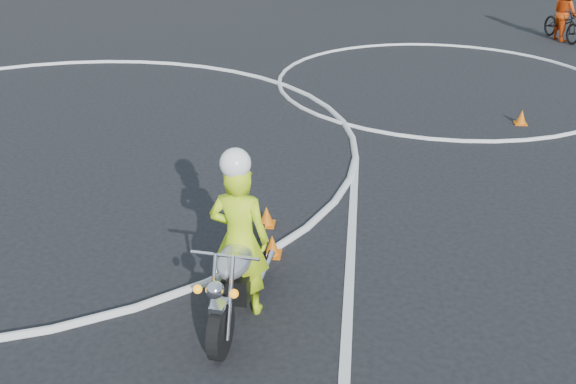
# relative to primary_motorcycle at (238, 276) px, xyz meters

# --- Properties ---
(course_markings) EXTENTS (19.05, 19.05, 0.12)m
(course_markings) POSITION_rel_primary_motorcycle_xyz_m (-2.60, 6.17, -0.52)
(course_markings) COLOR silver
(course_markings) RESTS_ON ground
(primary_motorcycle) EXTENTS (0.73, 2.08, 1.10)m
(primary_motorcycle) POSITION_rel_primary_motorcycle_xyz_m (0.00, 0.00, 0.00)
(primary_motorcycle) COLOR black
(primary_motorcycle) RESTS_ON ground
(rider_primary_grp) EXTENTS (0.71, 0.50, 2.03)m
(rider_primary_grp) POSITION_rel_primary_motorcycle_xyz_m (-0.00, 0.14, 0.45)
(rider_primary_grp) COLOR #C5F019
(rider_primary_grp) RESTS_ON ground
(rider_second_grp) EXTENTS (1.19, 1.99, 1.81)m
(rider_second_grp) POSITION_rel_primary_motorcycle_xyz_m (7.40, 15.02, 0.10)
(rider_second_grp) COLOR black
(rider_second_grp) RESTS_ON ground
(traffic_cones) EXTENTS (16.70, 14.63, 0.30)m
(traffic_cones) POSITION_rel_primary_motorcycle_xyz_m (2.25, 5.07, -0.40)
(traffic_cones) COLOR #DA600B
(traffic_cones) RESTS_ON ground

